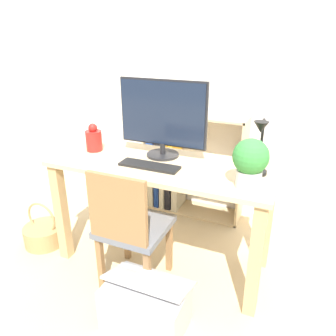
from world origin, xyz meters
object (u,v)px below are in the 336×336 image
at_px(desk_lamp, 260,143).
at_px(bookshelf, 176,165).
at_px(potted_plant, 250,161).
at_px(basket, 44,233).
at_px(keyboard, 149,166).
at_px(chair, 130,226).
at_px(storage_box, 146,305).
at_px(monitor, 163,116).
at_px(vase, 94,139).

distance_m(desk_lamp, bookshelf, 1.21).
bearing_deg(potted_plant, basket, -178.61).
height_order(keyboard, potted_plant, potted_plant).
relative_size(potted_plant, chair, 0.33).
relative_size(keyboard, bookshelf, 0.42).
height_order(chair, storage_box, chair).
relative_size(chair, storage_box, 1.80).
height_order(basket, storage_box, basket).
xyz_separation_m(potted_plant, chair, (-0.64, -0.16, -0.46)).
bearing_deg(chair, basket, 163.56).
distance_m(keyboard, chair, 0.38).
xyz_separation_m(desk_lamp, basket, (-1.51, -0.18, -0.87)).
bearing_deg(monitor, vase, -169.36).
height_order(desk_lamp, chair, desk_lamp).
bearing_deg(desk_lamp, basket, -173.05).
height_order(vase, storage_box, vase).
relative_size(monitor, basket, 1.69).
relative_size(keyboard, desk_lamp, 1.12).
bearing_deg(basket, bookshelf, 52.18).
xyz_separation_m(monitor, potted_plant, (0.61, -0.26, -0.12)).
bearing_deg(basket, keyboard, 5.30).
xyz_separation_m(keyboard, vase, (-0.49, 0.12, 0.07)).
xyz_separation_m(monitor, storage_box, (0.19, -0.67, -0.88)).
distance_m(desk_lamp, chair, 0.89).
bearing_deg(bookshelf, keyboard, -79.09).
bearing_deg(desk_lamp, chair, -154.86).
distance_m(keyboard, bookshelf, 0.92).
bearing_deg(potted_plant, desk_lamp, 81.84).
distance_m(desk_lamp, potted_plant, 0.16).
bearing_deg(monitor, desk_lamp, -9.89).
xyz_separation_m(vase, desk_lamp, (1.11, -0.02, 0.12)).
bearing_deg(bookshelf, monitor, -75.93).
relative_size(chair, bookshelf, 0.91).
xyz_separation_m(desk_lamp, storage_box, (-0.44, -0.56, -0.82)).
height_order(vase, bookshelf, vase).
relative_size(keyboard, potted_plant, 1.40).
relative_size(keyboard, basket, 1.08).
bearing_deg(chair, keyboard, 72.37).
bearing_deg(vase, basket, -152.64).
distance_m(potted_plant, bookshelf, 1.27).
distance_m(keyboard, desk_lamp, 0.66).
relative_size(vase, storage_box, 0.42).
bearing_deg(chair, potted_plant, 6.50).
xyz_separation_m(vase, potted_plant, (1.09, -0.17, 0.07)).
height_order(chair, bookshelf, bookshelf).
bearing_deg(storage_box, keyboard, 112.53).
bearing_deg(potted_plant, keyboard, 175.73).
xyz_separation_m(keyboard, bookshelf, (-0.16, 0.84, -0.34)).
distance_m(basket, storage_box, 1.13).
relative_size(desk_lamp, bookshelf, 0.37).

